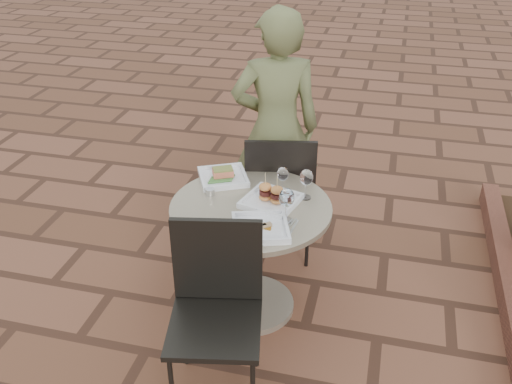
% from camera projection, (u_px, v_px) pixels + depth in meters
% --- Properties ---
extents(ground, '(60.00, 60.00, 0.00)m').
position_uv_depth(ground, '(237.00, 314.00, 3.45)').
color(ground, brown).
rests_on(ground, ground).
extents(cafe_table, '(0.90, 0.90, 0.73)m').
position_uv_depth(cafe_table, '(251.00, 242.00, 3.27)').
color(cafe_table, gray).
rests_on(cafe_table, ground).
extents(chair_far, '(0.52, 0.52, 0.93)m').
position_uv_depth(chair_far, '(280.00, 188.00, 3.69)').
color(chair_far, black).
rests_on(chair_far, ground).
extents(chair_near, '(0.52, 0.52, 0.93)m').
position_uv_depth(chair_near, '(216.00, 298.00, 2.75)').
color(chair_near, black).
rests_on(chair_near, ground).
extents(diner, '(0.69, 0.56, 1.64)m').
position_uv_depth(diner, '(276.00, 129.00, 3.83)').
color(diner, brown).
rests_on(diner, ground).
extents(plate_salmon, '(0.37, 0.37, 0.08)m').
position_uv_depth(plate_salmon, '(223.00, 176.00, 3.40)').
color(plate_salmon, white).
rests_on(plate_salmon, cafe_table).
extents(plate_sliders, '(0.34, 0.34, 0.18)m').
position_uv_depth(plate_sliders, '(271.00, 198.00, 3.15)').
color(plate_sliders, white).
rests_on(plate_sliders, cafe_table).
extents(plate_tuna, '(0.36, 0.36, 0.03)m').
position_uv_depth(plate_tuna, '(260.00, 228.00, 2.93)').
color(plate_tuna, white).
rests_on(plate_tuna, cafe_table).
extents(wine_glass_right, '(0.08, 0.08, 0.19)m').
position_uv_depth(wine_glass_right, '(287.00, 199.00, 2.95)').
color(wine_glass_right, white).
rests_on(wine_glass_right, cafe_table).
extents(wine_glass_mid, '(0.07, 0.07, 0.16)m').
position_uv_depth(wine_glass_mid, '(283.00, 174.00, 3.23)').
color(wine_glass_mid, white).
rests_on(wine_glass_mid, cafe_table).
extents(wine_glass_far, '(0.08, 0.08, 0.18)m').
position_uv_depth(wine_glass_far, '(306.00, 178.00, 3.16)').
color(wine_glass_far, white).
rests_on(wine_glass_far, cafe_table).
extents(steel_ramekin, '(0.07, 0.07, 0.04)m').
position_uv_depth(steel_ramekin, '(210.00, 192.00, 3.24)').
color(steel_ramekin, silver).
rests_on(steel_ramekin, cafe_table).
extents(cutlery_set, '(0.11, 0.19, 0.00)m').
position_uv_depth(cutlery_set, '(289.00, 227.00, 2.96)').
color(cutlery_set, silver).
rests_on(cutlery_set, cafe_table).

